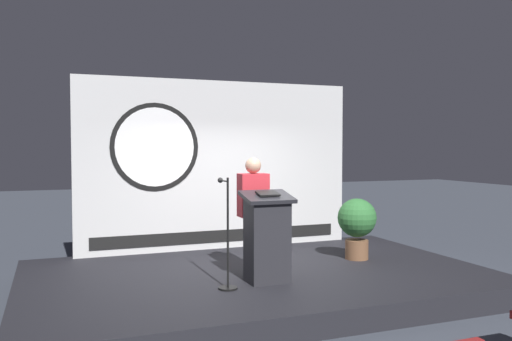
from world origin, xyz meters
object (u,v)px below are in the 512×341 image
Objects in this scene: microphone_stand at (227,251)px; potted_plant at (357,222)px; speaker_person at (253,215)px; podium at (267,237)px.

microphone_stand is 1.45× the size of potted_plant.
speaker_person is at bearing 45.68° from microphone_stand.
speaker_person is 1.91m from potted_plant.
podium is 0.61m from microphone_stand.
podium is at bearing -88.67° from speaker_person.
podium is 0.86× the size of microphone_stand.
speaker_person reaches higher than podium.
speaker_person is 1.17× the size of microphone_stand.
speaker_person is 1.69× the size of potted_plant.
speaker_person is (-0.01, 0.48, 0.24)m from podium.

